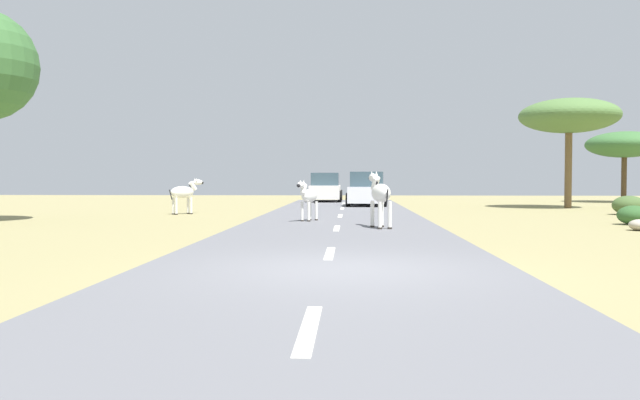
{
  "coord_description": "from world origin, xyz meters",
  "views": [
    {
      "loc": [
        0.1,
        -9.92,
        1.45
      ],
      "look_at": [
        -0.75,
        7.91,
        0.85
      ],
      "focal_mm": 35.99,
      "sensor_mm": 36.0,
      "label": 1
    }
  ],
  "objects_px": {
    "zebra_1": "(380,194)",
    "rock_0": "(640,225)",
    "tree_5": "(569,116)",
    "car_0": "(367,190)",
    "bush_1": "(629,205)",
    "zebra_0": "(308,197)",
    "tree_0": "(624,145)",
    "zebra_2": "(184,193)",
    "bush_2": "(634,215)",
    "car_1": "(325,188)"
  },
  "relations": [
    {
      "from": "car_0",
      "to": "zebra_2",
      "type": "bearing_deg",
      "value": -131.54
    },
    {
      "from": "car_1",
      "to": "tree_0",
      "type": "distance_m",
      "value": 18.27
    },
    {
      "from": "tree_0",
      "to": "zebra_0",
      "type": "bearing_deg",
      "value": -133.95
    },
    {
      "from": "bush_1",
      "to": "car_0",
      "type": "bearing_deg",
      "value": 145.2
    },
    {
      "from": "car_1",
      "to": "tree_0",
      "type": "height_order",
      "value": "tree_0"
    },
    {
      "from": "zebra_2",
      "to": "tree_5",
      "type": "relative_size",
      "value": 0.28
    },
    {
      "from": "bush_2",
      "to": "tree_5",
      "type": "bearing_deg",
      "value": 81.25
    },
    {
      "from": "tree_5",
      "to": "car_0",
      "type": "bearing_deg",
      "value": 171.86
    },
    {
      "from": "zebra_1",
      "to": "bush_2",
      "type": "relative_size",
      "value": 1.67
    },
    {
      "from": "zebra_0",
      "to": "bush_2",
      "type": "bearing_deg",
      "value": -162.39
    },
    {
      "from": "zebra_1",
      "to": "bush_1",
      "type": "height_order",
      "value": "zebra_1"
    },
    {
      "from": "zebra_0",
      "to": "zebra_2",
      "type": "height_order",
      "value": "zebra_2"
    },
    {
      "from": "car_0",
      "to": "bush_1",
      "type": "bearing_deg",
      "value": -31.1
    },
    {
      "from": "bush_2",
      "to": "zebra_1",
      "type": "bearing_deg",
      "value": -164.14
    },
    {
      "from": "car_1",
      "to": "bush_1",
      "type": "relative_size",
      "value": 3.4
    },
    {
      "from": "zebra_0",
      "to": "bush_2",
      "type": "height_order",
      "value": "zebra_0"
    },
    {
      "from": "bush_1",
      "to": "tree_0",
      "type": "bearing_deg",
      "value": 68.09
    },
    {
      "from": "zebra_2",
      "to": "bush_2",
      "type": "xyz_separation_m",
      "value": [
        15.6,
        -5.17,
        -0.57
      ]
    },
    {
      "from": "bush_1",
      "to": "zebra_0",
      "type": "bearing_deg",
      "value": -157.95
    },
    {
      "from": "zebra_1",
      "to": "tree_5",
      "type": "distance_m",
      "value": 17.1
    },
    {
      "from": "car_0",
      "to": "rock_0",
      "type": "xyz_separation_m",
      "value": [
        7.19,
        -15.01,
        -0.69
      ]
    },
    {
      "from": "tree_0",
      "to": "bush_1",
      "type": "relative_size",
      "value": 3.52
    },
    {
      "from": "bush_2",
      "to": "rock_0",
      "type": "distance_m",
      "value": 2.44
    },
    {
      "from": "zebra_1",
      "to": "rock_0",
      "type": "relative_size",
      "value": 2.52
    },
    {
      "from": "zebra_2",
      "to": "car_1",
      "type": "xyz_separation_m",
      "value": [
        5.2,
        13.47,
        -0.03
      ]
    },
    {
      "from": "zebra_2",
      "to": "tree_0",
      "type": "relative_size",
      "value": 0.33
    },
    {
      "from": "tree_0",
      "to": "car_0",
      "type": "bearing_deg",
      "value": -157.7
    },
    {
      "from": "zebra_2",
      "to": "rock_0",
      "type": "xyz_separation_m",
      "value": [
        14.79,
        -7.47,
        -0.72
      ]
    },
    {
      "from": "tree_5",
      "to": "bush_2",
      "type": "bearing_deg",
      "value": -98.75
    },
    {
      "from": "tree_5",
      "to": "bush_1",
      "type": "bearing_deg",
      "value": -85.14
    },
    {
      "from": "zebra_1",
      "to": "car_0",
      "type": "relative_size",
      "value": 0.38
    },
    {
      "from": "tree_5",
      "to": "bush_1",
      "type": "height_order",
      "value": "tree_5"
    },
    {
      "from": "tree_5",
      "to": "tree_0",
      "type": "bearing_deg",
      "value": 52.84
    },
    {
      "from": "bush_2",
      "to": "car_0",
      "type": "bearing_deg",
      "value": 122.18
    },
    {
      "from": "car_1",
      "to": "rock_0",
      "type": "distance_m",
      "value": 23.04
    },
    {
      "from": "bush_2",
      "to": "rock_0",
      "type": "bearing_deg",
      "value": -109.42
    },
    {
      "from": "zebra_0",
      "to": "zebra_1",
      "type": "height_order",
      "value": "zebra_1"
    },
    {
      "from": "tree_0",
      "to": "tree_5",
      "type": "distance_m",
      "value": 9.86
    },
    {
      "from": "tree_0",
      "to": "bush_2",
      "type": "relative_size",
      "value": 4.45
    },
    {
      "from": "zebra_1",
      "to": "zebra_2",
      "type": "xyz_separation_m",
      "value": [
        -7.57,
        7.45,
        -0.14
      ]
    },
    {
      "from": "zebra_0",
      "to": "tree_0",
      "type": "bearing_deg",
      "value": -113.27
    },
    {
      "from": "zebra_1",
      "to": "bush_1",
      "type": "relative_size",
      "value": 1.32
    },
    {
      "from": "zebra_2",
      "to": "zebra_0",
      "type": "bearing_deg",
      "value": 6.01
    },
    {
      "from": "bush_2",
      "to": "rock_0",
      "type": "xyz_separation_m",
      "value": [
        -0.81,
        -2.3,
        -0.15
      ]
    },
    {
      "from": "car_0",
      "to": "tree_0",
      "type": "distance_m",
      "value": 17.13
    },
    {
      "from": "car_0",
      "to": "car_1",
      "type": "relative_size",
      "value": 1.02
    },
    {
      "from": "zebra_2",
      "to": "rock_0",
      "type": "height_order",
      "value": "zebra_2"
    },
    {
      "from": "car_1",
      "to": "rock_0",
      "type": "xyz_separation_m",
      "value": [
        9.59,
        -20.94,
        -0.69
      ]
    },
    {
      "from": "car_0",
      "to": "bush_2",
      "type": "relative_size",
      "value": 4.39
    },
    {
      "from": "zebra_1",
      "to": "tree_0",
      "type": "bearing_deg",
      "value": 39.1
    }
  ]
}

